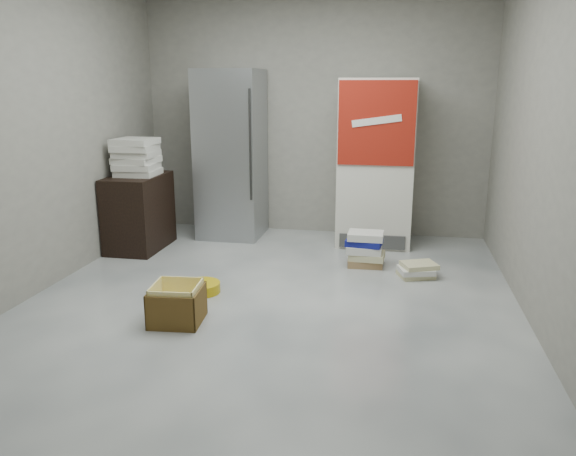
% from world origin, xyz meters
% --- Properties ---
extents(ground, '(5.00, 5.00, 0.00)m').
position_xyz_m(ground, '(0.00, 0.00, 0.00)').
color(ground, silver).
rests_on(ground, ground).
extents(room_shell, '(4.04, 5.04, 2.82)m').
position_xyz_m(room_shell, '(0.00, 0.00, 1.80)').
color(room_shell, gray).
rests_on(room_shell, ground).
extents(steel_fridge, '(0.70, 0.72, 1.90)m').
position_xyz_m(steel_fridge, '(-0.90, 2.13, 0.95)').
color(steel_fridge, '#ADAFB6').
rests_on(steel_fridge, ground).
extents(coke_cooler, '(0.80, 0.73, 1.80)m').
position_xyz_m(coke_cooler, '(0.75, 2.12, 0.90)').
color(coke_cooler, silver).
rests_on(coke_cooler, ground).
extents(wood_shelf, '(0.50, 0.80, 0.80)m').
position_xyz_m(wood_shelf, '(-1.73, 1.40, 0.40)').
color(wood_shelf, black).
rests_on(wood_shelf, ground).
extents(supply_box_stack, '(0.44, 0.44, 0.39)m').
position_xyz_m(supply_box_stack, '(-1.72, 1.40, 0.99)').
color(supply_box_stack, silver).
rests_on(supply_box_stack, wood_shelf).
extents(phonebook_stack_main, '(0.39, 0.30, 0.34)m').
position_xyz_m(phonebook_stack_main, '(0.71, 1.24, 0.17)').
color(phonebook_stack_main, olive).
rests_on(phonebook_stack_main, ground).
extents(phonebook_stack_side, '(0.40, 0.34, 0.14)m').
position_xyz_m(phonebook_stack_side, '(1.20, 0.99, 0.07)').
color(phonebook_stack_side, beige).
rests_on(phonebook_stack_side, ground).
extents(cardboard_box, '(0.40, 0.40, 0.30)m').
position_xyz_m(cardboard_box, '(-0.60, -0.38, 0.12)').
color(cardboard_box, yellow).
rests_on(cardboard_box, ground).
extents(bucket_lid, '(0.42, 0.42, 0.09)m').
position_xyz_m(bucket_lid, '(-0.63, 0.24, 0.04)').
color(bucket_lid, gold).
rests_on(bucket_lid, ground).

